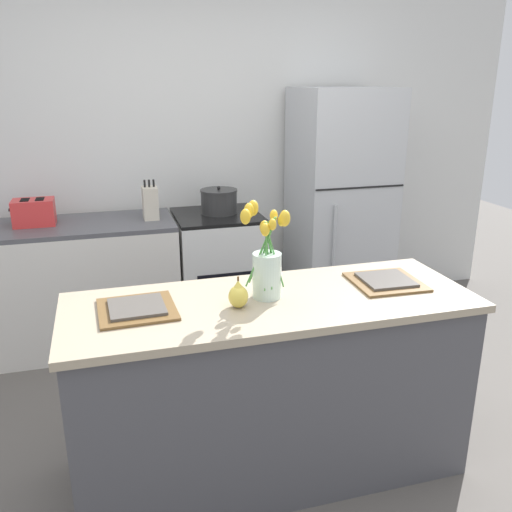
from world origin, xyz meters
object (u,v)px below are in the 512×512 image
at_px(stove_range, 219,272).
at_px(pear_figurine, 238,295).
at_px(knife_block, 150,203).
at_px(plate_setting_right, 386,281).
at_px(refrigerator, 340,207).
at_px(flower_vase, 266,263).
at_px(cooking_pot, 219,201).
at_px(toaster, 34,212).
at_px(plate_setting_left, 137,308).

relative_size(stove_range, pear_figurine, 6.42).
bearing_deg(stove_range, knife_block, -179.37).
bearing_deg(knife_block, plate_setting_right, -58.83).
xyz_separation_m(stove_range, refrigerator, (0.95, 0.00, 0.43)).
bearing_deg(plate_setting_right, pear_figurine, -173.77).
bearing_deg(flower_vase, cooking_pot, 85.09).
bearing_deg(plate_setting_right, toaster, 136.67).
bearing_deg(pear_figurine, flower_vase, 27.26).
bearing_deg(plate_setting_right, plate_setting_left, 180.00).
relative_size(refrigerator, flower_vase, 4.08).
distance_m(refrigerator, toaster, 2.17).
xyz_separation_m(toaster, cooking_pot, (1.24, -0.01, 0.00)).
bearing_deg(pear_figurine, stove_range, 80.94).
distance_m(stove_range, refrigerator, 1.04).
bearing_deg(stove_range, flower_vase, -94.27).
xyz_separation_m(flower_vase, plate_setting_left, (-0.56, 0.01, -0.15)).
relative_size(flower_vase, plate_setting_right, 1.31).
height_order(flower_vase, cooking_pot, flower_vase).
xyz_separation_m(toaster, knife_block, (0.75, -0.04, 0.03)).
relative_size(refrigerator, pear_figurine, 12.70).
xyz_separation_m(cooking_pot, knife_block, (-0.48, -0.03, 0.03)).
distance_m(plate_setting_left, cooking_pot, 1.73).
bearing_deg(plate_setting_right, refrigerator, 73.17).
distance_m(refrigerator, flower_vase, 1.91).
height_order(cooking_pot, knife_block, knife_block).
bearing_deg(plate_setting_left, cooking_pot, 66.28).
bearing_deg(flower_vase, plate_setting_left, 179.38).
bearing_deg(knife_block, cooking_pot, 3.27).
relative_size(plate_setting_right, cooking_pot, 1.23).
distance_m(refrigerator, knife_block, 1.42).
height_order(plate_setting_left, knife_block, knife_block).
height_order(refrigerator, knife_block, refrigerator).
relative_size(refrigerator, plate_setting_left, 5.36).
relative_size(stove_range, flower_vase, 2.06).
height_order(stove_range, plate_setting_left, plate_setting_left).
height_order(pear_figurine, toaster, toaster).
xyz_separation_m(plate_setting_right, cooking_pot, (-0.46, 1.59, 0.08)).
xyz_separation_m(plate_setting_left, plate_setting_right, (1.15, 0.00, 0.00)).
bearing_deg(pear_figurine, knife_block, 97.07).
bearing_deg(plate_setting_left, refrigerator, 43.86).
relative_size(plate_setting_left, plate_setting_right, 1.00).
bearing_deg(cooking_pot, plate_setting_left, -113.72).
distance_m(flower_vase, plate_setting_left, 0.58).
distance_m(pear_figurine, plate_setting_right, 0.74).
relative_size(stove_range, cooking_pot, 3.34).
bearing_deg(plate_setting_left, stove_range, 66.57).
xyz_separation_m(pear_figurine, cooking_pot, (0.28, 1.67, 0.03)).
xyz_separation_m(stove_range, cooking_pot, (0.02, 0.02, 0.53)).
bearing_deg(stove_range, cooking_pot, 49.05).
height_order(plate_setting_right, cooking_pot, cooking_pot).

